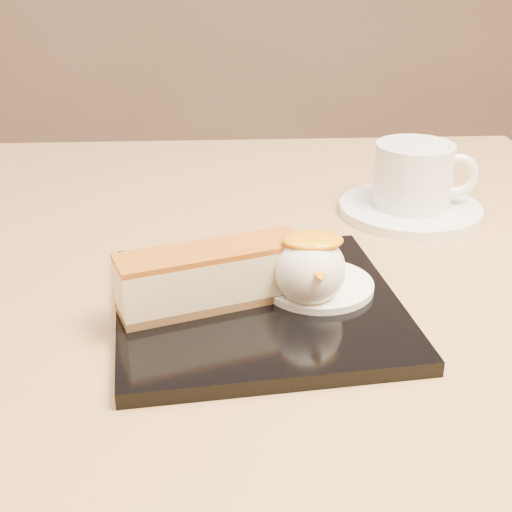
{
  "coord_description": "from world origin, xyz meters",
  "views": [
    {
      "loc": [
        -0.02,
        -0.59,
        1.0
      ],
      "look_at": [
        0.01,
        -0.08,
        0.76
      ],
      "focal_mm": 50.0,
      "sensor_mm": 36.0,
      "label": 1
    }
  ],
  "objects": [
    {
      "name": "cream_smear",
      "position": [
        0.06,
        -0.08,
        0.73
      ],
      "size": [
        0.09,
        0.09,
        0.01
      ],
      "primitive_type": "cylinder",
      "color": "white",
      "rests_on": "dessert_plate"
    },
    {
      "name": "saucer",
      "position": [
        0.18,
        0.1,
        0.72
      ],
      "size": [
        0.15,
        0.15,
        0.01
      ],
      "primitive_type": "cylinder",
      "color": "white",
      "rests_on": "table"
    },
    {
      "name": "mint_sprig",
      "position": [
        0.03,
        -0.06,
        0.74
      ],
      "size": [
        0.03,
        0.02,
        0.0
      ],
      "color": "#30852B",
      "rests_on": "cream_smear"
    },
    {
      "name": "ice_cream_scoop",
      "position": [
        0.05,
        -0.1,
        0.76
      ],
      "size": [
        0.06,
        0.06,
        0.06
      ],
      "primitive_type": "sphere",
      "color": "white",
      "rests_on": "cream_smear"
    },
    {
      "name": "cheesecake",
      "position": [
        -0.02,
        -0.1,
        0.76
      ],
      "size": [
        0.15,
        0.08,
        0.05
      ],
      "rotation": [
        0.0,
        0.0,
        0.33
      ],
      "color": "brown",
      "rests_on": "dessert_plate"
    },
    {
      "name": "dessert_plate",
      "position": [
        0.01,
        -0.1,
        0.73
      ],
      "size": [
        0.24,
        0.24,
        0.01
      ],
      "primitive_type": "cube",
      "rotation": [
        0.0,
        0.0,
        0.11
      ],
      "color": "black",
      "rests_on": "table"
    },
    {
      "name": "mango_sauce",
      "position": [
        0.05,
        -0.1,
        0.78
      ],
      "size": [
        0.05,
        0.04,
        0.01
      ],
      "primitive_type": "ellipsoid",
      "color": "orange",
      "rests_on": "ice_cream_scoop"
    },
    {
      "name": "table",
      "position": [
        0.0,
        0.0,
        0.56
      ],
      "size": [
        0.8,
        0.8,
        0.72
      ],
      "color": "black",
      "rests_on": "ground"
    },
    {
      "name": "coffee_cup",
      "position": [
        0.19,
        0.1,
        0.76
      ],
      "size": [
        0.11,
        0.08,
        0.07
      ],
      "rotation": [
        0.0,
        0.0,
        -0.08
      ],
      "color": "white",
      "rests_on": "saucer"
    }
  ]
}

